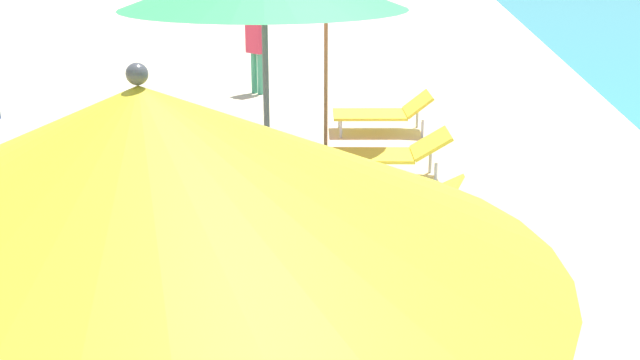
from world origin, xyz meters
name	(u,v)px	position (x,y,z in m)	size (l,w,h in m)	color
umbrella_second	(145,176)	(-0.52, 3.39, 2.16)	(2.34, 2.34, 2.47)	#4C4C51
lounger_third_shoreside	(389,197)	(-0.03, 8.82, 0.24)	(1.56, 0.93, 0.47)	yellow
lounger_third_inland	(317,293)	(-0.44, 6.43, 0.32)	(1.32, 0.62, 0.53)	yellow
lounger_farthest_shoreside	(384,112)	(-0.25, 12.43, 0.31)	(1.50, 0.87, 0.59)	yellow
lounger_farthest_inland	(384,152)	(-0.14, 10.19, 0.33)	(1.65, 0.78, 0.59)	yellow
person_walking_near	(257,44)	(-2.67, 15.01, 0.90)	(0.42, 0.39, 1.51)	#3F9972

